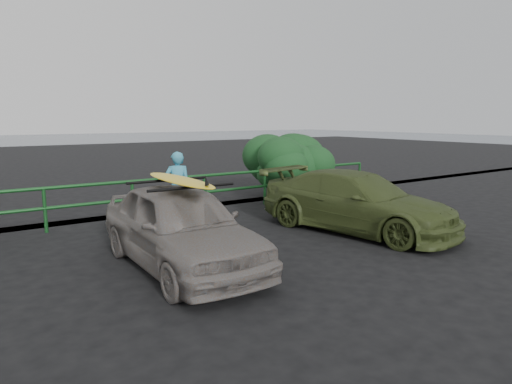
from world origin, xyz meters
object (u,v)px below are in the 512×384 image
man (178,186)px  sedan (181,226)px  surfboard (179,180)px  guardrail (170,197)px  olive_vehicle (357,202)px

man → sedan: bearing=89.5°
sedan → surfboard: bearing=91.0°
guardrail → man: man is taller
sedan → olive_vehicle: (4.39, 0.10, -0.04)m
sedan → man: (1.47, 3.32, 0.15)m
olive_vehicle → man: (-2.91, 3.22, 0.19)m
sedan → man: bearing=67.1°
man → surfboard: size_ratio=0.72×
guardrail → surfboard: (-1.51, -3.88, 0.99)m
sedan → man: size_ratio=2.42×
guardrail → sedan: size_ratio=3.34×
sedan → man: 3.63m
man → surfboard: man is taller
guardrail → olive_vehicle: size_ratio=3.03×
guardrail → man: bearing=-94.3°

